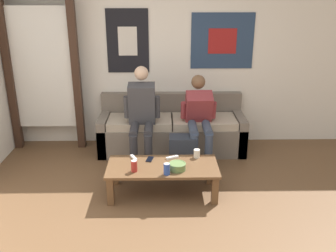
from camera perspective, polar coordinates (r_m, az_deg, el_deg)
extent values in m
plane|color=brown|center=(3.54, -2.33, -17.42)|extent=(18.00, 18.00, 0.00)
cube|color=white|center=(5.30, -1.97, 10.74)|extent=(10.00, 0.05, 2.55)
cube|color=black|center=(5.26, -6.16, 12.73)|extent=(0.57, 0.01, 0.86)
cube|color=silver|center=(5.25, -6.17, 12.72)|extent=(0.26, 0.01, 0.39)
cube|color=navy|center=(5.31, 8.28, 12.69)|extent=(0.86, 0.01, 0.76)
cube|color=maroon|center=(5.30, 8.29, 12.68)|extent=(0.39, 0.01, 0.34)
cube|color=#382319|center=(5.53, -22.98, 6.89)|extent=(0.10, 0.10, 2.05)
cube|color=#382319|center=(5.26, -13.78, 7.30)|extent=(0.10, 0.10, 2.05)
cube|color=silver|center=(5.38, -18.56, 8.22)|extent=(0.82, 0.02, 1.64)
cube|color=#70665B|center=(5.44, 0.51, 1.24)|extent=(1.99, 0.13, 0.76)
cube|color=#70665B|center=(5.19, 0.60, -1.90)|extent=(1.99, 0.55, 0.39)
cube|color=#70665B|center=(5.23, -9.73, -1.33)|extent=(0.12, 0.55, 0.51)
cube|color=#70665B|center=(5.28, 10.83, -1.19)|extent=(0.12, 0.55, 0.51)
cube|color=#B2A38E|center=(5.11, -4.31, 0.63)|extent=(0.86, 0.51, 0.10)
cube|color=#B2A38E|center=(5.13, 5.51, 0.69)|extent=(0.86, 0.51, 0.10)
cube|color=brown|center=(4.11, -0.83, -6.23)|extent=(1.21, 0.55, 0.03)
cube|color=brown|center=(4.42, -8.04, -6.91)|extent=(0.07, 0.07, 0.31)
cube|color=brown|center=(4.42, 6.38, -6.82)|extent=(0.07, 0.07, 0.31)
cube|color=brown|center=(4.03, -8.77, -9.81)|extent=(0.07, 0.07, 0.31)
cube|color=brown|center=(4.03, 7.16, -9.71)|extent=(0.07, 0.07, 0.31)
cylinder|color=#2D2D33|center=(4.70, -5.17, -0.54)|extent=(0.11, 0.41, 0.11)
cylinder|color=#2D2D33|center=(4.60, -5.25, -4.18)|extent=(0.10, 0.10, 0.47)
cube|color=#232328|center=(4.64, -5.21, -7.17)|extent=(0.11, 0.25, 0.05)
cylinder|color=#2D2D33|center=(4.69, -2.97, -0.53)|extent=(0.11, 0.41, 0.11)
cylinder|color=#2D2D33|center=(4.59, -3.00, -4.18)|extent=(0.10, 0.10, 0.47)
cube|color=#232328|center=(4.63, -2.97, -7.17)|extent=(0.11, 0.25, 0.05)
cube|color=#3F3F44|center=(4.84, -4.01, 3.38)|extent=(0.34, 0.29, 0.55)
sphere|color=beige|center=(4.79, -4.09, 8.04)|extent=(0.18, 0.18, 0.18)
cylinder|color=#3F3F44|center=(4.86, -6.29, 2.88)|extent=(0.08, 0.10, 0.30)
cylinder|color=#3F3F44|center=(4.84, -1.70, 2.92)|extent=(0.08, 0.10, 0.30)
cylinder|color=#384256|center=(4.71, 3.84, -0.44)|extent=(0.11, 0.39, 0.11)
cylinder|color=#384256|center=(4.62, 3.97, -4.01)|extent=(0.10, 0.10, 0.47)
cube|color=#232328|center=(4.66, 3.97, -6.99)|extent=(0.11, 0.25, 0.05)
cylinder|color=#384256|center=(4.73, 6.02, -0.43)|extent=(0.11, 0.39, 0.11)
cylinder|color=#384256|center=(4.64, 6.19, -3.99)|extent=(0.10, 0.10, 0.47)
cube|color=#232328|center=(4.68, 6.18, -6.95)|extent=(0.11, 0.25, 0.05)
cube|color=maroon|center=(4.92, 4.68, 2.79)|extent=(0.35, 0.38, 0.47)
sphere|color=brown|center=(4.96, 4.64, 6.71)|extent=(0.19, 0.19, 0.19)
cylinder|color=maroon|center=(4.93, 2.41, 2.41)|extent=(0.08, 0.13, 0.24)
cylinder|color=maroon|center=(4.97, 6.89, 2.42)|extent=(0.08, 0.13, 0.24)
cube|color=#282D38|center=(4.67, 2.22, -4.19)|extent=(0.34, 0.24, 0.45)
cube|color=#282D38|center=(4.62, 2.23, -5.87)|extent=(0.23, 0.09, 0.20)
cylinder|color=#607F47|center=(4.00, 1.43, -6.18)|extent=(0.18, 0.18, 0.07)
torus|color=#607F47|center=(3.98, 1.43, -5.76)|extent=(0.19, 0.19, 0.02)
cylinder|color=silver|center=(4.28, 4.40, -4.20)|extent=(0.07, 0.07, 0.10)
cylinder|color=black|center=(4.26, 4.42, -3.53)|extent=(0.00, 0.00, 0.01)
cylinder|color=#28479E|center=(3.89, -0.20, -6.58)|extent=(0.07, 0.07, 0.12)
cylinder|color=silver|center=(3.86, -0.20, -5.76)|extent=(0.06, 0.06, 0.00)
cylinder|color=maroon|center=(3.97, -5.18, -6.10)|extent=(0.07, 0.07, 0.12)
cylinder|color=silver|center=(3.94, -5.21, -5.29)|extent=(0.06, 0.06, 0.00)
cube|color=white|center=(4.27, -5.26, -4.82)|extent=(0.09, 0.14, 0.02)
cylinder|color=#333842|center=(4.29, -5.43, -4.48)|extent=(0.01, 0.01, 0.00)
cube|color=white|center=(4.26, 0.65, -4.82)|extent=(0.15, 0.09, 0.02)
cylinder|color=#333842|center=(4.26, 1.04, -4.57)|extent=(0.01, 0.01, 0.00)
cube|color=black|center=(4.24, -2.80, -5.08)|extent=(0.09, 0.15, 0.01)
cube|color=black|center=(4.23, -2.80, -5.00)|extent=(0.08, 0.13, 0.00)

